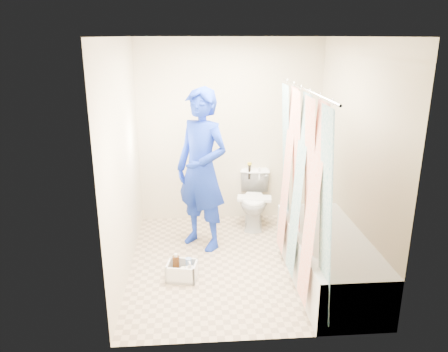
{
  "coord_description": "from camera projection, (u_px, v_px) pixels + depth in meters",
  "views": [
    {
      "loc": [
        -0.51,
        -4.3,
        2.41
      ],
      "look_at": [
        -0.15,
        0.38,
        0.9
      ],
      "focal_mm": 35.0,
      "sensor_mm": 36.0,
      "label": 1
    }
  ],
  "objects": [
    {
      "name": "wall_front",
      "position": [
        261.0,
        206.0,
        3.26
      ],
      "size": [
        2.4,
        0.02,
        2.4
      ],
      "primitive_type": "cube",
      "color": "#C3B796",
      "rests_on": "ground"
    },
    {
      "name": "wall_back",
      "position": [
        230.0,
        132.0,
        5.72
      ],
      "size": [
        2.4,
        0.02,
        2.4
      ],
      "primitive_type": "cube",
      "color": "#C3B796",
      "rests_on": "ground"
    },
    {
      "name": "bathtub",
      "position": [
        328.0,
        257.0,
        4.44
      ],
      "size": [
        0.7,
        1.75,
        0.5
      ],
      "color": "silver",
      "rests_on": "ground"
    },
    {
      "name": "tank_internals",
      "position": [
        252.0,
        171.0,
        5.81
      ],
      "size": [
        0.17,
        0.06,
        0.23
      ],
      "color": "black",
      "rests_on": "toilet"
    },
    {
      "name": "shower_curtain",
      "position": [
        300.0,
        188.0,
        4.18
      ],
      "size": [
        0.06,
        1.75,
        1.8
      ],
      "primitive_type": "cube",
      "color": "silver",
      "rests_on": "curtain_rod"
    },
    {
      "name": "wall_right",
      "position": [
        355.0,
        157.0,
        4.58
      ],
      "size": [
        0.02,
        2.6,
        2.4
      ],
      "primitive_type": "cube",
      "color": "#C3B796",
      "rests_on": "ground"
    },
    {
      "name": "wall_left",
      "position": [
        123.0,
        161.0,
        4.4
      ],
      "size": [
        0.02,
        2.6,
        2.4
      ],
      "primitive_type": "cube",
      "color": "#C3B796",
      "rests_on": "ground"
    },
    {
      "name": "cleaning_caddy",
      "position": [
        183.0,
        272.0,
        4.51
      ],
      "size": [
        0.34,
        0.29,
        0.23
      ],
      "rotation": [
        0.0,
        0.0,
        -0.19
      ],
      "color": "silver",
      "rests_on": "ground"
    },
    {
      "name": "toilet",
      "position": [
        254.0,
        200.0,
        5.74
      ],
      "size": [
        0.5,
        0.74,
        0.71
      ],
      "primitive_type": "imported",
      "rotation": [
        0.0,
        0.0,
        -0.16
      ],
      "color": "silver",
      "rests_on": "ground"
    },
    {
      "name": "tank_lid",
      "position": [
        254.0,
        198.0,
        5.61
      ],
      "size": [
        0.46,
        0.25,
        0.03
      ],
      "primitive_type": "cube",
      "rotation": [
        0.0,
        0.0,
        -0.16
      ],
      "color": "white",
      "rests_on": "toilet"
    },
    {
      "name": "floor",
      "position": [
        240.0,
        263.0,
        4.86
      ],
      "size": [
        2.6,
        2.6,
        0.0
      ],
      "primitive_type": "plane",
      "color": "tan",
      "rests_on": "ground"
    },
    {
      "name": "plumber",
      "position": [
        202.0,
        170.0,
        4.99
      ],
      "size": [
        0.81,
        0.79,
        1.88
      ],
      "primitive_type": "imported",
      "rotation": [
        0.0,
        0.0,
        -0.71
      ],
      "color": "navy",
      "rests_on": "ground"
    },
    {
      "name": "curtain_rod",
      "position": [
        306.0,
        90.0,
        3.89
      ],
      "size": [
        0.02,
        1.9,
        0.02
      ],
      "primitive_type": "cylinder",
      "rotation": [
        1.57,
        0.0,
        0.0
      ],
      "color": "silver",
      "rests_on": "wall_back"
    },
    {
      "name": "ceiling",
      "position": [
        243.0,
        37.0,
        4.12
      ],
      "size": [
        2.4,
        2.6,
        0.02
      ],
      "primitive_type": "cube",
      "color": "silver",
      "rests_on": "wall_back"
    }
  ]
}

